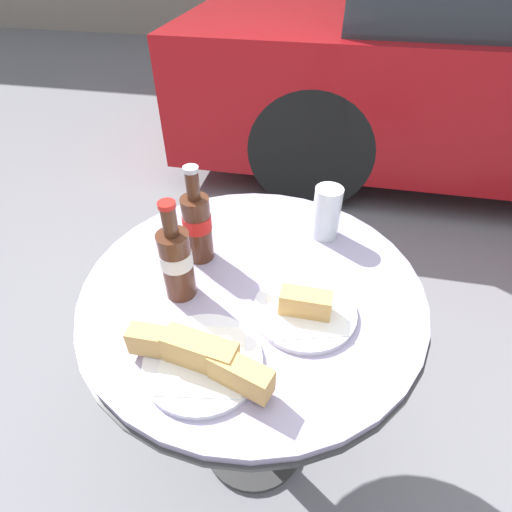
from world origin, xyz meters
The scene contains 7 objects.
ground_plane centered at (0.00, 0.00, 0.00)m, with size 30.00×30.00×0.00m, color slate.
bistro_table centered at (0.00, 0.00, 0.61)m, with size 0.76×0.76×0.76m.
cola_bottle_left centered at (-0.15, -0.05, 0.85)m, with size 0.07×0.07×0.23m.
cola_bottle_right centered at (-0.14, 0.07, 0.85)m, with size 0.06×0.06×0.24m.
drinking_glass centered at (0.14, 0.21, 0.82)m, with size 0.07×0.07×0.13m.
lunch_plate_near centered at (0.12, -0.06, 0.77)m, with size 0.21×0.21×0.06m.
lunch_plate_far centered at (-0.05, -0.22, 0.78)m, with size 0.27×0.22×0.07m.
Camera 1 is at (0.13, -0.61, 1.38)m, focal length 28.00 mm.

